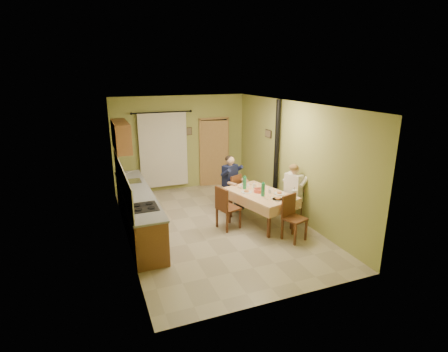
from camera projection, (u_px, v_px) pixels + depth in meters
name	position (u px, v px, depth m)	size (l,w,h in m)	color
floor	(216.00, 225.00, 8.18)	(4.00, 6.00, 0.01)	tan
room_shell	(215.00, 149.00, 7.66)	(4.04, 6.04, 2.82)	#9CA052
kitchen_run	(138.00, 210.00, 7.80)	(0.64, 3.64, 1.56)	brown
upper_cabinets	(121.00, 136.00, 8.50)	(0.35, 1.40, 0.70)	brown
curtain	(164.00, 150.00, 10.21)	(1.70, 0.07, 2.22)	black
doorway	(214.00, 152.00, 10.86)	(0.96, 0.22, 2.15)	black
dining_table	(260.00, 208.00, 8.21)	(1.38, 1.84, 0.76)	#E0AC79
tableware	(264.00, 191.00, 8.01)	(0.92, 1.51, 0.33)	white
chair_far	(231.00, 198.00, 9.08)	(0.53, 0.53, 0.95)	#592F18
chair_near	(294.00, 227.00, 7.41)	(0.52, 0.52, 0.97)	#592F18
chair_right	(293.00, 209.00, 8.36)	(0.48, 0.48, 0.93)	#592F18
chair_left	(228.00, 216.00, 7.96)	(0.54, 0.54, 1.00)	#592F18
man_far	(231.00, 177.00, 8.92)	(0.65, 0.61, 1.39)	#141938
man_right	(294.00, 186.00, 8.18)	(0.59, 0.65, 1.39)	white
stove_flue	(276.00, 169.00, 9.09)	(0.24, 0.24, 2.80)	black
picture_back	(189.00, 131.00, 10.41)	(0.19, 0.03, 0.23)	black
picture_right	(268.00, 134.00, 9.41)	(0.03, 0.31, 0.21)	brown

